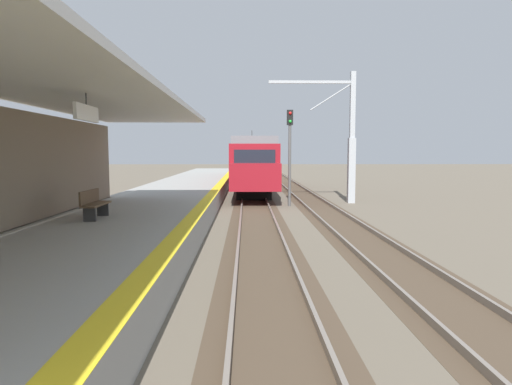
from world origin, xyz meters
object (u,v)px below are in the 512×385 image
Objects in this scene: platform_bench at (94,203)px; approaching_train at (253,162)px; rail_signal_post at (290,147)px; catenary_pylon_far_side at (347,141)px.

approaching_train is at bearing 75.49° from platform_bench.
approaching_train is 3.77× the size of rail_signal_post.
catenary_pylon_far_side is at bearing -56.60° from approaching_train.
catenary_pylon_far_side is 15.99m from platform_bench.
approaching_train is at bearing 123.40° from catenary_pylon_far_side.
rail_signal_post reaches higher than approaching_train.
rail_signal_post is 3.73m from catenary_pylon_far_side.
platform_bench is at bearing -131.29° from catenary_pylon_far_side.
platform_bench is at bearing -104.51° from approaching_train.
catenary_pylon_far_side reaches higher than rail_signal_post.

